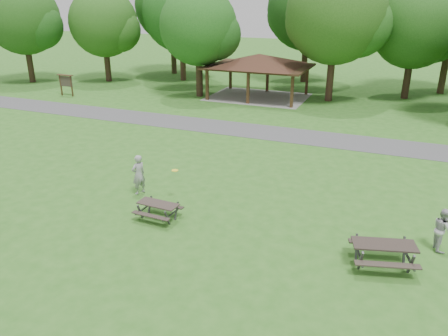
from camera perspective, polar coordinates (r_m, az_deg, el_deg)
ground at (r=16.96m, az=-8.39°, el=-8.23°), size 160.00×160.00×0.00m
asphalt_path at (r=28.88m, az=5.77°, el=4.64°), size 120.00×3.20×0.02m
pavilion at (r=38.75m, az=4.59°, el=13.63°), size 8.60×7.01×3.76m
notice_board at (r=41.89m, az=-19.98°, el=10.60°), size 1.60×0.30×1.88m
tree_row_a at (r=49.75m, az=-24.68°, el=17.18°), size 7.56×7.20×9.97m
tree_row_b at (r=47.75m, az=-15.34°, el=17.61°), size 7.14×6.80×9.28m
tree_row_c at (r=46.92m, az=-5.47°, el=19.24°), size 8.19×7.80×10.67m
tree_row_d at (r=38.92m, az=-3.24°, el=17.71°), size 6.93×6.60×9.27m
tree_row_e at (r=38.01m, az=14.53°, el=18.54°), size 8.40×8.00×11.02m
tree_row_f at (r=41.12m, az=23.78°, el=16.32°), size 7.35×7.00×9.55m
tree_deep_a at (r=51.40m, az=-6.73°, el=20.05°), size 8.40×8.00×11.38m
tree_deep_b at (r=46.59m, az=11.01°, el=19.38°), size 8.40×8.00×11.13m
picnic_table_middle at (r=17.64m, az=-8.60°, el=-5.06°), size 1.71×1.40×0.72m
picnic_table_far at (r=15.42m, az=20.13°, el=-9.92°), size 2.39×2.11×0.88m
frisbee_in_flight at (r=18.78m, az=-6.43°, el=-0.31°), size 0.36×0.36×0.02m
frisbee_thrower at (r=19.87m, az=-11.09°, el=-0.85°), size 0.66×0.79×1.84m
frisbee_catcher at (r=17.13m, az=26.65°, el=-7.18°), size 0.78×0.89×1.57m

